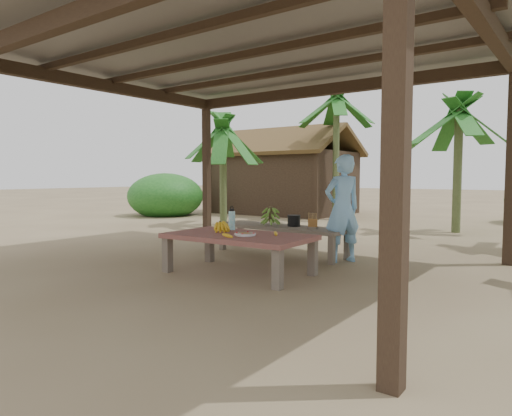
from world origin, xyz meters
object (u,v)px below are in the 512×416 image
Objects in this scene: water_flask at (232,220)px; cooking_pot at (294,221)px; bench at (281,229)px; woman at (342,208)px; ripe_banana_bunch at (220,226)px; work_table at (239,239)px; plate at (245,234)px.

water_flask is 1.67× the size of cooking_pot.
bench is 6.84× the size of water_flask.
water_flask is 0.21× the size of woman.
bench is at bearing 88.90° from water_flask.
bench is 8.93× the size of ripe_banana_bunch.
work_table is at bearing -74.27° from bench.
plate is at bearing 13.86° from woman.
ripe_banana_bunch is at bearing -97.69° from cooking_pot.
ripe_banana_bunch reaches higher than work_table.
woman reaches higher than work_table.
bench is at bearing 100.51° from work_table.
water_flask is at bearing -88.39° from bench.
woman is (1.04, -0.00, 0.37)m from bench.
plate is 0.17× the size of woman.
work_table is at bearing 154.15° from plate.
work_table is 1.20× the size of woman.
work_table reaches higher than bench.
bench is at bearing 89.64° from ripe_banana_bunch.
cooking_pot is at bearing 82.31° from ripe_banana_bunch.
plate is 1.35× the size of cooking_pot.
work_table is 7.39× the size of ripe_banana_bunch.
water_flask is at bearing 93.01° from ripe_banana_bunch.
water_flask reaches higher than plate.
work_table is 1.58m from cooking_pot.
water_flask is 1.27m from cooking_pot.
woman is at bearing 71.28° from plate.
plate is 1.67m from cooking_pot.
woman reaches higher than plate.
woman reaches higher than cooking_pot.
plate reaches higher than work_table.
ripe_banana_bunch reaches higher than plate.
water_flask is at bearing -9.47° from woman.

